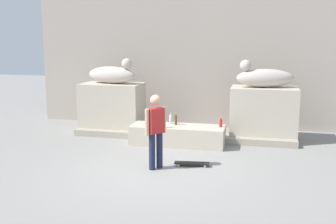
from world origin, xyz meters
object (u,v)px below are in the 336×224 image
(bottle_brown, at_px, (176,120))
(bottle_red, at_px, (221,123))
(skateboard, at_px, (192,163))
(statue_reclining_right, at_px, (264,77))
(skater, at_px, (156,128))
(bottle_clear, at_px, (170,119))
(statue_reclining_left, at_px, (113,74))
(bottle_green, at_px, (163,123))

(bottle_brown, bearing_deg, bottle_red, 0.70)
(skateboard, xyz_separation_m, bottle_brown, (-0.76, 1.87, 0.60))
(statue_reclining_right, distance_m, skater, 4.04)
(skater, distance_m, bottle_brown, 2.25)
(skateboard, bearing_deg, bottle_clear, -71.06)
(statue_reclining_right, relative_size, bottle_red, 6.18)
(bottle_clear, distance_m, bottle_red, 1.41)
(skateboard, relative_size, bottle_clear, 2.68)
(statue_reclining_left, distance_m, skateboard, 4.43)
(bottle_brown, bearing_deg, statue_reclining_right, 22.64)
(skateboard, height_order, bottle_green, bottle_green)
(skateboard, bearing_deg, statue_reclining_left, -50.25)
(statue_reclining_right, height_order, skater, statue_reclining_right)
(bottle_green, bearing_deg, statue_reclining_right, 28.72)
(skateboard, xyz_separation_m, bottle_green, (-1.02, 1.42, 0.60))
(skater, bearing_deg, bottle_green, -131.65)
(skater, bearing_deg, statue_reclining_left, -105.63)
(statue_reclining_left, bearing_deg, statue_reclining_right, 11.66)
(statue_reclining_left, distance_m, bottle_brown, 2.63)
(skater, xyz_separation_m, bottle_red, (1.22, 2.25, -0.29))
(statue_reclining_left, bearing_deg, skateboard, -32.33)
(skater, xyz_separation_m, bottle_clear, (-0.18, 2.36, -0.27))
(bottle_red, bearing_deg, skater, -118.61)
(skateboard, bearing_deg, skater, 19.42)
(skateboard, bearing_deg, bottle_red, -110.22)
(bottle_green, xyz_separation_m, bottle_brown, (0.26, 0.44, -0.00))
(statue_reclining_right, xyz_separation_m, skater, (-2.31, -3.19, -0.87))
(statue_reclining_left, relative_size, skater, 1.01)
(statue_reclining_left, height_order, bottle_brown, statue_reclining_left)
(bottle_red, bearing_deg, statue_reclining_right, 41.19)
(statue_reclining_right, bearing_deg, bottle_brown, 11.28)
(statue_reclining_left, relative_size, bottle_green, 5.11)
(bottle_brown, bearing_deg, bottle_green, -120.06)
(statue_reclining_right, relative_size, bottle_brown, 5.10)
(statue_reclining_left, relative_size, bottle_brown, 5.11)
(bottle_green, bearing_deg, statue_reclining_left, 143.72)
(bottle_red, relative_size, bottle_green, 0.82)
(statue_reclining_right, height_order, bottle_clear, statue_reclining_right)
(skateboard, relative_size, bottle_green, 2.48)
(statue_reclining_left, distance_m, bottle_green, 2.63)
(bottle_clear, relative_size, bottle_green, 0.92)
(bottle_clear, bearing_deg, skateboard, -64.80)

